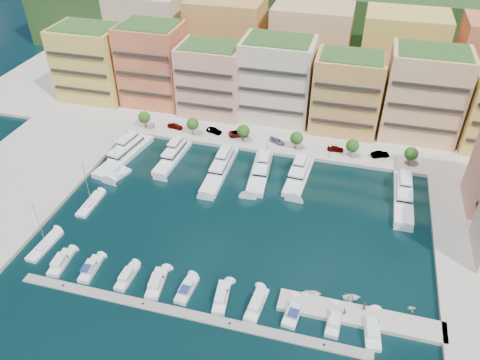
{
  "coord_description": "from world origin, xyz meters",
  "views": [
    {
      "loc": [
        22.39,
        -83.24,
        75.51
      ],
      "look_at": [
        -2.11,
        7.76,
        6.0
      ],
      "focal_mm": 35.0,
      "sensor_mm": 36.0,
      "label": 1
    }
  ],
  "objects": [
    {
      "name": "lamppost_2",
      "position": [
        0.0,
        31.2,
        3.83
      ],
      "size": [
        0.3,
        0.3,
        4.2
      ],
      "color": "black",
      "rests_on": "north_quay"
    },
    {
      "name": "tree_2",
      "position": [
        -8.0,
        33.5,
        4.74
      ],
      "size": [
        3.8,
        3.8,
        5.65
      ],
      "color": "#473323",
      "rests_on": "north_quay"
    },
    {
      "name": "cruiser_3",
      "position": [
        -11.37,
        -24.59,
        0.55
      ],
      "size": [
        3.71,
        8.49,
        2.55
      ],
      "color": "silver",
      "rests_on": "ground"
    },
    {
      "name": "cruiser_7",
      "position": [
        17.33,
        -24.59,
        0.57
      ],
      "size": [
        3.56,
        7.47,
        2.66
      ],
      "color": "silver",
      "rests_on": "ground"
    },
    {
      "name": "backblock_0",
      "position": [
        -55.0,
        74.0,
        16.0
      ],
      "size": [
        26.0,
        18.0,
        30.0
      ],
      "primitive_type": "cube",
      "color": "#C6B499",
      "rests_on": "north_quay"
    },
    {
      "name": "tender_1",
      "position": [
        27.86,
        -17.86,
        0.42
      ],
      "size": [
        1.88,
        1.72,
        0.85
      ],
      "primitive_type": "imported",
      "rotation": [
        0.0,
        0.0,
        1.34
      ],
      "color": "beige",
      "rests_on": "ground"
    },
    {
      "name": "yacht_1",
      "position": [
        -25.53,
        20.58,
        1.09
      ],
      "size": [
        5.46,
        18.5,
        7.3
      ],
      "color": "silver",
      "rests_on": "ground"
    },
    {
      "name": "apartment_5",
      "position": [
        42.0,
        51.99,
        14.31
      ],
      "size": [
        22.0,
        16.5,
        26.8
      ],
      "color": "#E3A978",
      "rests_on": "north_quay"
    },
    {
      "name": "tree_1",
      "position": [
        -24.0,
        33.5,
        4.74
      ],
      "size": [
        3.8,
        3.8,
        5.65
      ],
      "color": "#473323",
      "rests_on": "north_quay"
    },
    {
      "name": "apartment_4",
      "position": [
        20.0,
        49.99,
        12.81
      ],
      "size": [
        20.0,
        15.5,
        23.8
      ],
      "color": "#DD9F53",
      "rests_on": "north_quay"
    },
    {
      "name": "person_0",
      "position": [
        26.87,
        -22.69,
        1.89
      ],
      "size": [
        0.61,
        0.75,
        1.78
      ],
      "primitive_type": "imported",
      "rotation": [
        0.0,
        0.0,
        1.89
      ],
      "color": "#212E43",
      "rests_on": "finger_pier"
    },
    {
      "name": "tree_4",
      "position": [
        24.0,
        33.5,
        4.74
      ],
      "size": [
        3.8,
        3.8,
        5.65
      ],
      "color": "#473323",
      "rests_on": "north_quay"
    },
    {
      "name": "north_quay",
      "position": [
        0.0,
        62.0,
        0.0
      ],
      "size": [
        220.0,
        64.0,
        2.0
      ],
      "primitive_type": "cube",
      "color": "#9E998E",
      "rests_on": "ground"
    },
    {
      "name": "cruiser_1",
      "position": [
        -26.67,
        -24.6,
        0.57
      ],
      "size": [
        3.09,
        7.78,
        2.66
      ],
      "color": "silver",
      "rests_on": "ground"
    },
    {
      "name": "tender_0",
      "position": [
        20.27,
        -18.88,
        0.4
      ],
      "size": [
        4.46,
        3.7,
        0.8
      ],
      "primitive_type": "imported",
      "rotation": [
        0.0,
        0.0,
        1.85
      ],
      "color": "white",
      "rests_on": "ground"
    },
    {
      "name": "yacht_2",
      "position": [
        -10.59,
        18.48,
        1.21
      ],
      "size": [
        4.65,
        22.97,
        7.3
      ],
      "color": "silver",
      "rests_on": "ground"
    },
    {
      "name": "apartment_3",
      "position": [
        -2.0,
        51.99,
        13.81
      ],
      "size": [
        22.0,
        16.5,
        25.8
      ],
      "color": "#C6B499",
      "rests_on": "north_quay"
    },
    {
      "name": "car_5",
      "position": [
        32.08,
        35.66,
        1.84
      ],
      "size": [
        5.41,
        3.53,
        1.68
      ],
      "primitive_type": "imported",
      "rotation": [
        0.0,
        0.0,
        1.95
      ],
      "color": "gray",
      "rests_on": "north_quay"
    },
    {
      "name": "lamppost_1",
      "position": [
        -18.0,
        31.2,
        3.83
      ],
      "size": [
        0.3,
        0.3,
        4.2
      ],
      "color": "black",
      "rests_on": "north_quay"
    },
    {
      "name": "car_4",
      "position": [
        19.35,
        35.52,
        1.8
      ],
      "size": [
        4.85,
        2.38,
        1.59
      ],
      "primitive_type": "imported",
      "rotation": [
        0.0,
        0.0,
        1.68
      ],
      "color": "gray",
      "rests_on": "north_quay"
    },
    {
      "name": "tree_3",
      "position": [
        8.0,
        33.5,
        4.74
      ],
      "size": [
        3.8,
        3.8,
        5.65
      ],
      "color": "#473323",
      "rests_on": "north_quay"
    },
    {
      "name": "sailboat_2",
      "position": [
        -36.87,
        8.37,
        0.32
      ],
      "size": [
        4.96,
        8.0,
        13.2
      ],
      "color": "silver",
      "rests_on": "ground"
    },
    {
      "name": "backblock_2",
      "position": [
        5.0,
        74.0,
        16.0
      ],
      "size": [
        26.0,
        18.0,
        30.0
      ],
      "primitive_type": "cube",
      "color": "#E3A978",
      "rests_on": "north_quay"
    },
    {
      "name": "ground",
      "position": [
        0.0,
        0.0,
        0.0
      ],
      "size": [
        400.0,
        400.0,
        0.0
      ],
      "primitive_type": "plane",
      "color": "black",
      "rests_on": "ground"
    },
    {
      "name": "tender_3",
      "position": [
        39.73,
        -17.27,
        0.45
      ],
      "size": [
        1.99,
        1.8,
        0.91
      ],
      "primitive_type": "imported",
      "rotation": [
        0.0,
        0.0,
        1.77
      ],
      "color": "beige",
      "rests_on": "ground"
    },
    {
      "name": "lamppost_0",
      "position": [
        -36.0,
        31.2,
        3.83
      ],
      "size": [
        0.3,
        0.3,
        4.2
      ],
      "color": "black",
      "rests_on": "north_quay"
    },
    {
      "name": "yacht_6",
      "position": [
        38.42,
        18.93,
        1.21
      ],
      "size": [
        4.61,
        21.99,
        7.3
      ],
      "color": "silver",
      "rests_on": "ground"
    },
    {
      "name": "tree_0",
      "position": [
        -40.0,
        33.5,
        4.74
      ],
      "size": [
        3.8,
        3.8,
        5.65
      ],
      "color": "#473323",
      "rests_on": "north_quay"
    },
    {
      "name": "cruiser_9",
      "position": [
        32.32,
        -24.6,
        0.55
      ],
      "size": [
        3.81,
        9.21,
        2.55
      ],
      "color": "silver",
      "rests_on": "ground"
    },
    {
      "name": "cruiser_6",
      "position": [
        9.99,
        -24.59,
        0.55
      ],
      "size": [
        3.45,
        8.72,
        2.55
      ],
      "color": "silver",
      "rests_on": "ground"
    },
    {
      "name": "cruiser_0",
      "position": [
        -33.89,
        -24.59,
        0.55
      ],
      "size": [
        3.43,
        8.09,
        2.55
      ],
      "color": "silver",
      "rests_on": "ground"
    },
    {
      "name": "apartment_0",
      "position": [
        -66.0,
        49.99,
        13.31
      ],
      "size": [
        22.0,
        16.5,
        24.8
      ],
      "color": "gold",
      "rests_on": "north_quay"
    },
    {
      "name": "yacht_4",
      "position": [
        11.03,
        20.73,
        1.09
      ],
      "size": [
        6.13,
        18.24,
        7.3
      ],
      "color": "silver",
      "rests_on": "ground"
    },
    {
      "name": "hillside",
      "position": [
        0.0,
        110.0,
        0.0
      ],
      "size": [
        240.0,
        40.0,
        58.0
      ],
      "primitive_type": "cube",
      "color": "#1F3415",
      "rests_on": "ground"
    },
    {
      "name": "tender_2",
      "position": [
        28.14,
        -17.66,
        0.38
      ],
      "size": [
        4.26,
        3.58,
        0.75
      ],
      "primitive_type": "imported",
      "rotation": [
        0.0,
        0.0,
        1.88
      ],
      "color": "white",
      "rests_on": "ground"
    },
    {
      "name": "cruiser_2",
      "position": [
        -18.07,
        -24.58,
        0.55
      ],
      "size": [
        2.63,
        7.62,
        2.55
      ],
      "color": "silver",
      "rests_on": "ground"
    },
    {
      "name": "sailboat_1",
      "position": [
        -38.02,
        -4.67,
        0.31
      ],
      "size": [
        2.86,
        10.18,
        13.2
      ],
      "color": "silver",
      "rests_on": "ground"
    },
    {
      "name": "apartment_1",
      "position": [
        -44.0,
        51.99,
        14.31
      ],
      "size": [
        20.0,
        16.5,
        26.8
      ],
      "color": "#DD8649",
      "rests_on": "north_quay"
    },
    {
      "name": "car_1",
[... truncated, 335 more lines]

